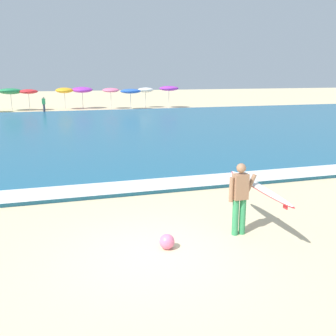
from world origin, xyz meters
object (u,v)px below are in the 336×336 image
Objects in this scene: surfer_with_board at (249,192)px; beach_umbrella_6 at (130,91)px; beach_umbrella_7 at (146,90)px; beach_umbrella_8 at (169,88)px; beach_umbrella_1 at (10,91)px; beach_umbrella_5 at (111,90)px; beach_ball at (167,242)px; beach_umbrella_3 at (64,90)px; beachgoer_near_row_left at (44,104)px; beach_umbrella_2 at (28,92)px; beach_umbrella_4 at (82,90)px.

surfer_with_board is 32.93m from beach_umbrella_6.
beach_umbrella_7 is 2.58m from beach_umbrella_8.
surfer_with_board is 35.52m from beach_umbrella_1.
surfer_with_board is at bearing -76.54° from beach_umbrella_1.
beach_umbrella_6 is (3.63, 32.72, 0.86)m from surfer_with_board.
beach_umbrella_7 is (3.88, 0.38, -0.05)m from beach_umbrella_5.
beach_umbrella_5 is at bearing 83.64° from beach_ball.
surfer_with_board is at bearing -96.33° from beach_umbrella_6.
beach_umbrella_3 is (-3.01, 34.60, 0.95)m from surfer_with_board.
beachgoer_near_row_left is at bearing -122.15° from beach_umbrella_3.
beach_umbrella_4 is (5.38, 0.69, 0.08)m from beach_umbrella_2.
beach_umbrella_6 is 33.53m from beach_ball.
beach_umbrella_4 is at bearing 91.89° from surfer_with_board.
beachgoer_near_row_left is at bearing 95.45° from beach_ball.
beach_umbrella_1 is 6.98× the size of beach_ball.
beach_umbrella_7 is at bearing 80.70° from surfer_with_board.
beach_umbrella_4 reaches higher than beachgoer_near_row_left.
beach_umbrella_1 is at bearing -176.63° from beach_umbrella_4.
beach_umbrella_2 is at bearing 179.99° from beach_umbrella_7.
beach_umbrella_7 is at bearing -1.12° from beach_umbrella_1.
beach_umbrella_4 reaches higher than beach_umbrella_2.
beach_umbrella_3 is 4.79m from beach_umbrella_5.
beachgoer_near_row_left is at bearing -164.45° from beach_umbrella_7.
beach_umbrella_4 reaches higher than beach_ball.
beach_umbrella_6 is at bearing -8.66° from beach_umbrella_1.
surfer_with_board is 1.20× the size of beach_umbrella_3.
beachgoer_near_row_left is (3.18, -3.25, -1.11)m from beach_umbrella_1.
beach_umbrella_4 reaches higher than beach_umbrella_5.
surfer_with_board is 34.74m from beach_umbrella_3.
beach_umbrella_5 is at bearing -174.33° from beach_umbrella_7.
beach_umbrella_8 reaches higher than beach_ball.
beach_umbrella_8 is 35.11m from beach_ball.
beach_umbrella_4 is 35.28m from beach_ball.
beach_umbrella_6 is (11.89, -1.81, -0.06)m from beach_umbrella_1.
beach_umbrella_7 reaches higher than beach_ball.
beach_umbrella_1 reaches higher than beachgoer_near_row_left.
beachgoer_near_row_left is (-2.08, -3.31, -1.14)m from beach_umbrella_3.
beach_umbrella_1 is 5.26m from beach_umbrella_3.
beach_umbrella_3 reaches higher than beach_umbrella_6.
beach_umbrella_1 is 10.01m from beach_umbrella_5.
beach_umbrella_5 is at bearing 148.69° from beach_umbrella_6.
beach_umbrella_4 reaches higher than beach_umbrella_6.
beach_umbrella_7 is 35.42m from beach_ball.
beach_umbrella_2 is at bearing 177.32° from beach_umbrella_5.
beach_umbrella_3 is 6.90m from beach_umbrella_6.
beachgoer_near_row_left is (1.45, -2.98, -1.08)m from beach_umbrella_2.
beach_umbrella_3 is at bearing 173.28° from beach_umbrella_8.
beach_umbrella_8 is 1.51× the size of beachgoer_near_row_left.
beach_umbrella_8 reaches higher than surfer_with_board.
beach_umbrella_8 is at bearing -4.33° from beach_umbrella_1.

